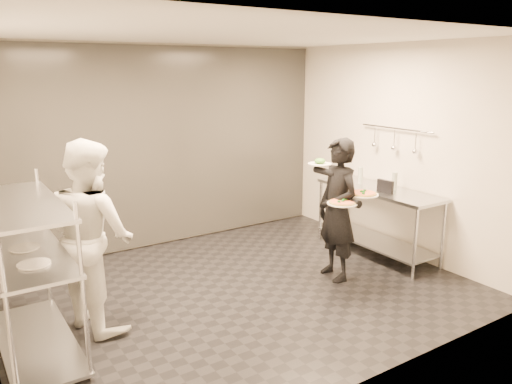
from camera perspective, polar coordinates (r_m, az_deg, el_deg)
room_shell at (r=6.38m, az=-7.55°, el=4.19°), size 5.00×4.00×2.80m
pass_rack at (r=4.84m, az=-24.56°, el=-7.91°), size 0.60×1.60×1.50m
prep_counter at (r=6.89m, az=13.71°, el=-1.97°), size 0.60×1.80×0.92m
utensil_rail at (r=6.89m, az=15.57°, el=5.75°), size 0.07×1.20×0.31m
waiter at (r=5.95m, az=9.29°, el=-2.02°), size 0.48×0.67×1.70m
chef at (r=5.03m, az=-18.25°, el=-4.66°), size 0.91×1.05×1.85m
pizza_plate_near at (r=5.65m, az=9.83°, el=-1.21°), size 0.34×0.34×0.05m
pizza_plate_far at (r=5.85m, az=12.13°, el=-0.18°), size 0.35×0.35×0.05m
salad_plate at (r=6.02m, az=7.32°, el=3.38°), size 0.29×0.29×0.07m
pos_monitor at (r=6.57m, az=14.55°, el=0.62°), size 0.06×0.23×0.17m
bottle_green at (r=7.01m, az=11.85°, el=1.86°), size 0.06×0.06×0.23m
bottle_clear at (r=6.79m, az=15.55°, el=1.24°), size 0.07×0.07×0.23m
bottle_dark at (r=7.39m, az=9.66°, el=2.46°), size 0.06×0.06×0.21m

